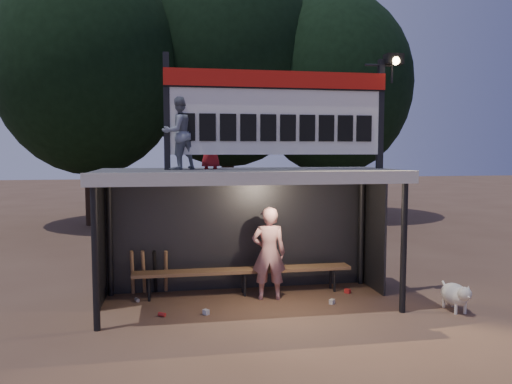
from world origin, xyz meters
TOP-DOWN VIEW (x-y plane):
  - ground at (0.00, 0.00)m, footprint 80.00×80.00m
  - player at (0.40, 0.21)m, footprint 0.65×0.48m
  - child_a at (-1.17, 0.02)m, footprint 0.74×0.71m
  - child_b at (-0.62, 0.27)m, footprint 0.42×0.29m
  - dugout_shelter at (0.00, 0.24)m, footprint 5.10×2.08m
  - scoreboard_assembly at (0.56, -0.01)m, footprint 4.10×0.27m
  - bench at (0.00, 0.55)m, footprint 4.00×0.35m
  - tree_left at (-4.00, 10.00)m, footprint 6.46×6.46m
  - tree_mid at (1.00, 11.50)m, footprint 7.22×7.22m
  - tree_right at (5.00, 10.50)m, footprint 6.08×6.08m
  - dog at (3.29, -1.00)m, footprint 0.36×0.81m
  - bats at (-1.71, 0.82)m, footprint 0.67×0.35m
  - litter at (-0.12, -0.09)m, footprint 3.93×1.02m

SIDE VIEW (x-z plane):
  - ground at x=0.00m, z-range 0.00..0.00m
  - litter at x=-0.12m, z-range 0.00..0.08m
  - dog at x=3.29m, z-range 0.03..0.53m
  - bats at x=-1.71m, z-range 0.01..0.85m
  - bench at x=0.00m, z-range 0.19..0.67m
  - player at x=0.40m, z-range 0.00..1.65m
  - dugout_shelter at x=0.00m, z-range 0.69..3.01m
  - child_b at x=-0.62m, z-range 2.32..3.15m
  - child_a at x=-1.17m, z-range 2.32..3.53m
  - scoreboard_assembly at x=0.56m, z-range 2.33..4.32m
  - tree_right at x=5.00m, z-range 0.83..9.55m
  - tree_left at x=-4.00m, z-range 0.88..10.15m
  - tree_mid at x=1.00m, z-range 0.99..11.34m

